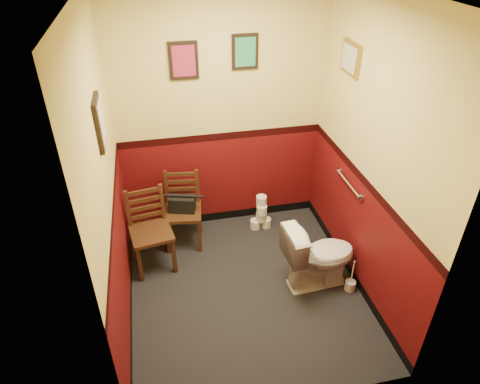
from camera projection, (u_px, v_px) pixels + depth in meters
The scene contains 16 objects.
floor at pixel (245, 290), 4.23m from camera, with size 2.20×2.40×0.00m, color black.
wall_back at pixel (221, 116), 4.48m from camera, with size 2.20×2.70×0.00m, color #500B0D.
wall_front at pixel (292, 274), 2.51m from camera, with size 2.20×2.70×0.00m, color #500B0D.
wall_left at pixel (108, 188), 3.30m from camera, with size 2.40×2.70×0.00m, color #500B0D.
wall_right at pixel (371, 159), 3.69m from camera, with size 2.40×2.70×0.00m, color #500B0D.
grab_bar at pixel (349, 184), 4.11m from camera, with size 0.05×0.56×0.06m.
framed_print_back_a at pixel (184, 61), 4.07m from camera, with size 0.28×0.04×0.36m.
framed_print_back_b at pixel (245, 52), 4.15m from camera, with size 0.26×0.04×0.34m.
framed_print_left at pixel (100, 123), 3.11m from camera, with size 0.04×0.30×0.38m.
framed_print_right at pixel (350, 58), 3.79m from camera, with size 0.04×0.34×0.28m.
toilet at pixel (319, 256), 4.14m from camera, with size 0.40×0.71×0.70m, color white.
toilet_brush at pixel (350, 285), 4.21m from camera, with size 0.10×0.10×0.37m.
chair_left at pixel (150, 230), 4.33m from camera, with size 0.46×0.46×0.87m.
chair_right at pixel (183, 210), 4.65m from camera, with size 0.44×0.44×0.84m.
handbag at pixel (182, 204), 4.56m from camera, with size 0.30×0.21×0.20m.
tp_stack at pixel (261, 215), 4.97m from camera, with size 0.25×0.15×0.44m.
Camera 1 is at (-0.68, -2.93, 3.13)m, focal length 32.00 mm.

